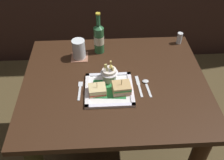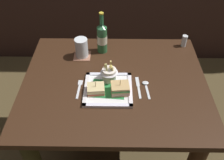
% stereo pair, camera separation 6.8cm
% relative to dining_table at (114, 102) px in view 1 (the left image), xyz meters
% --- Properties ---
extents(ground_plane, '(6.00, 6.00, 0.00)m').
position_rel_dining_table_xyz_m(ground_plane, '(0.00, 0.00, -0.57)').
color(ground_plane, '#4E3F24').
extents(dining_table, '(1.00, 0.83, 0.74)m').
position_rel_dining_table_xyz_m(dining_table, '(0.00, 0.00, 0.00)').
color(dining_table, '#331E11').
rests_on(dining_table, ground_plane).
extents(square_plate, '(0.25, 0.25, 0.02)m').
position_rel_dining_table_xyz_m(square_plate, '(-0.03, -0.07, 0.18)').
color(square_plate, white).
rests_on(square_plate, dining_table).
extents(sandwich_half_left, '(0.09, 0.08, 0.07)m').
position_rel_dining_table_xyz_m(sandwich_half_left, '(-0.10, -0.10, 0.20)').
color(sandwich_half_left, '#E1C485').
rests_on(sandwich_half_left, square_plate).
extents(sandwich_half_right, '(0.10, 0.08, 0.08)m').
position_rel_dining_table_xyz_m(sandwich_half_right, '(0.03, -0.10, 0.21)').
color(sandwich_half_right, tan).
rests_on(sandwich_half_right, square_plate).
extents(fries_cup, '(0.09, 0.09, 0.12)m').
position_rel_dining_table_xyz_m(fries_cup, '(-0.03, 0.00, 0.23)').
color(fries_cup, silver).
rests_on(fries_cup, square_plate).
extents(beer_bottle, '(0.06, 0.06, 0.26)m').
position_rel_dining_table_xyz_m(beer_bottle, '(-0.08, 0.28, 0.27)').
color(beer_bottle, '#2A6135').
rests_on(beer_bottle, dining_table).
extents(drink_coaster, '(0.10, 0.10, 0.00)m').
position_rel_dining_table_xyz_m(drink_coaster, '(-0.20, 0.22, 0.17)').
color(drink_coaster, '#A0674F').
rests_on(drink_coaster, dining_table).
extents(water_glass, '(0.08, 0.08, 0.12)m').
position_rel_dining_table_xyz_m(water_glass, '(-0.20, 0.22, 0.23)').
color(water_glass, silver).
rests_on(water_glass, dining_table).
extents(fork, '(0.03, 0.14, 0.00)m').
position_rel_dining_table_xyz_m(fork, '(-0.19, -0.06, 0.17)').
color(fork, silver).
rests_on(fork, dining_table).
extents(knife, '(0.02, 0.16, 0.00)m').
position_rel_dining_table_xyz_m(knife, '(0.13, -0.04, 0.17)').
color(knife, silver).
rests_on(knife, dining_table).
extents(spoon, '(0.04, 0.13, 0.01)m').
position_rel_dining_table_xyz_m(spoon, '(0.17, -0.04, 0.18)').
color(spoon, silver).
rests_on(spoon, dining_table).
extents(salt_shaker, '(0.03, 0.03, 0.07)m').
position_rel_dining_table_xyz_m(salt_shaker, '(0.44, 0.34, 0.21)').
color(salt_shaker, silver).
rests_on(salt_shaker, dining_table).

